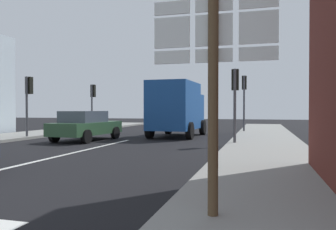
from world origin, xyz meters
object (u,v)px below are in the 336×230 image
(route_sign_post, at_px, (213,76))
(traffic_light_far_right, at_px, (244,91))
(traffic_light_near_left, at_px, (29,93))
(sedan_far, at_px, (86,125))
(delivery_truck, at_px, (177,108))
(traffic_light_far_left, at_px, (93,97))
(traffic_light_near_right, at_px, (235,89))

(route_sign_post, xyz_separation_m, traffic_light_far_right, (-0.47, 18.26, 0.77))
(traffic_light_near_left, bearing_deg, traffic_light_far_right, 35.01)
(sedan_far, distance_m, traffic_light_near_left, 3.80)
(delivery_truck, height_order, traffic_light_far_left, traffic_light_far_left)
(traffic_light_far_left, xyz_separation_m, traffic_light_far_right, (10.73, 0.45, 0.30))
(traffic_light_far_right, bearing_deg, traffic_light_near_right, -90.00)
(delivery_truck, relative_size, traffic_light_near_left, 1.55)
(traffic_light_near_right, bearing_deg, traffic_light_near_left, 177.46)
(sedan_far, xyz_separation_m, traffic_light_far_right, (7.31, 7.66, 2.02))
(delivery_truck, xyz_separation_m, traffic_light_far_left, (-7.21, 3.69, 0.83))
(sedan_far, bearing_deg, traffic_light_far_left, 115.39)
(traffic_light_far_right, bearing_deg, delivery_truck, -130.36)
(sedan_far, height_order, traffic_light_far_left, traffic_light_far_left)
(traffic_light_far_right, xyz_separation_m, traffic_light_near_right, (-0.00, -7.99, -0.35))
(delivery_truck, relative_size, route_sign_post, 1.58)
(delivery_truck, xyz_separation_m, traffic_light_far_right, (3.52, 4.14, 1.13))
(sedan_far, bearing_deg, traffic_light_near_right, -2.60)
(traffic_light_far_right, bearing_deg, traffic_light_near_left, -144.99)
(route_sign_post, relative_size, traffic_light_far_right, 0.85)
(traffic_light_near_left, relative_size, traffic_light_far_right, 0.87)
(sedan_far, relative_size, traffic_light_far_left, 1.29)
(traffic_light_near_left, bearing_deg, delivery_truck, 25.09)
(traffic_light_far_left, relative_size, traffic_light_near_left, 1.03)
(sedan_far, height_order, traffic_light_far_right, traffic_light_far_right)
(delivery_truck, bearing_deg, route_sign_post, -74.24)
(delivery_truck, height_order, route_sign_post, route_sign_post)
(delivery_truck, xyz_separation_m, route_sign_post, (3.99, -14.12, 0.35))
(traffic_light_near_right, bearing_deg, traffic_light_far_right, 90.00)
(traffic_light_near_left, xyz_separation_m, traffic_light_near_right, (10.73, -0.48, 0.01))
(route_sign_post, distance_m, traffic_light_near_right, 10.29)
(traffic_light_near_right, bearing_deg, traffic_light_far_left, 144.91)
(sedan_far, height_order, traffic_light_near_right, traffic_light_near_right)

